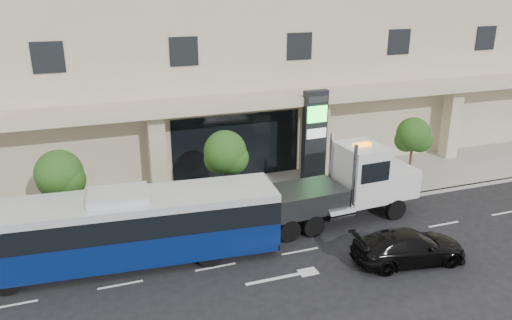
{
  "coord_description": "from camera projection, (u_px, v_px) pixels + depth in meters",
  "views": [
    {
      "loc": [
        -8.66,
        -19.71,
        11.57
      ],
      "look_at": [
        -0.89,
        2.0,
        3.37
      ],
      "focal_mm": 35.0,
      "sensor_mm": 36.0,
      "label": 1
    }
  ],
  "objects": [
    {
      "name": "tree_left",
      "position": [
        60.0,
        176.0,
        23.09
      ],
      "size": [
        2.27,
        2.2,
        4.22
      ],
      "color": "#422B19",
      "rests_on": "sidewalk"
    },
    {
      "name": "tree_right",
      "position": [
        413.0,
        137.0,
        29.31
      ],
      "size": [
        2.1,
        2.0,
        4.04
      ],
      "color": "#422B19",
      "rests_on": "sidewalk"
    },
    {
      "name": "signage_pylon",
      "position": [
        314.0,
        138.0,
        29.11
      ],
      "size": [
        1.44,
        0.6,
        5.69
      ],
      "rotation": [
        0.0,
        0.0,
        0.05
      ],
      "color": "black",
      "rests_on": "sidewalk"
    },
    {
      "name": "black_sedan",
      "position": [
        409.0,
        247.0,
        21.72
      ],
      "size": [
        5.26,
        2.69,
        1.46
      ],
      "primitive_type": "imported",
      "rotation": [
        0.0,
        0.0,
        1.44
      ],
      "color": "black",
      "rests_on": "ground"
    },
    {
      "name": "tree_mid",
      "position": [
        226.0,
        155.0,
        25.58
      ],
      "size": [
        2.28,
        2.2,
        4.38
      ],
      "color": "#422B19",
      "rests_on": "sidewalk"
    },
    {
      "name": "convention_center",
      "position": [
        203.0,
        7.0,
        34.45
      ],
      "size": [
        60.0,
        17.6,
        20.0
      ],
      "color": "tan",
      "rests_on": "ground"
    },
    {
      "name": "sidewalk",
      "position": [
        253.0,
        196.0,
        28.53
      ],
      "size": [
        120.0,
        6.0,
        0.15
      ],
      "primitive_type": "cube",
      "color": "gray",
      "rests_on": "ground"
    },
    {
      "name": "tow_truck",
      "position": [
        345.0,
        186.0,
        25.33
      ],
      "size": [
        9.69,
        2.8,
        4.4
      ],
      "rotation": [
        0.0,
        0.0,
        0.05
      ],
      "color": "#2D3033",
      "rests_on": "ground"
    },
    {
      "name": "curb",
      "position": [
        272.0,
        218.0,
        25.86
      ],
      "size": [
        120.0,
        0.3,
        0.15
      ],
      "primitive_type": "cube",
      "color": "gray",
      "rests_on": "ground"
    },
    {
      "name": "ground",
      "position": [
        287.0,
        236.0,
        24.12
      ],
      "size": [
        120.0,
        120.0,
        0.0
      ],
      "primitive_type": "plane",
      "color": "black",
      "rests_on": "ground"
    },
    {
      "name": "city_bus",
      "position": [
        121.0,
        228.0,
        21.25
      ],
      "size": [
        13.61,
        3.9,
        3.4
      ],
      "rotation": [
        0.0,
        0.0,
        -0.08
      ],
      "color": "black",
      "rests_on": "ground"
    }
  ]
}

